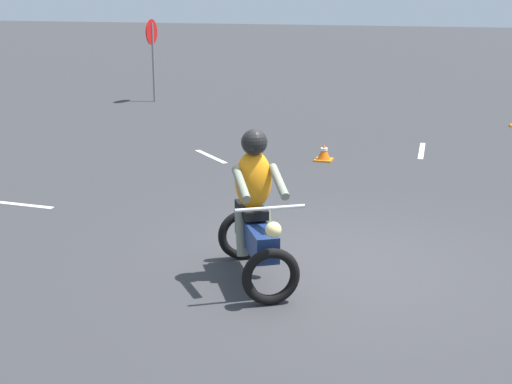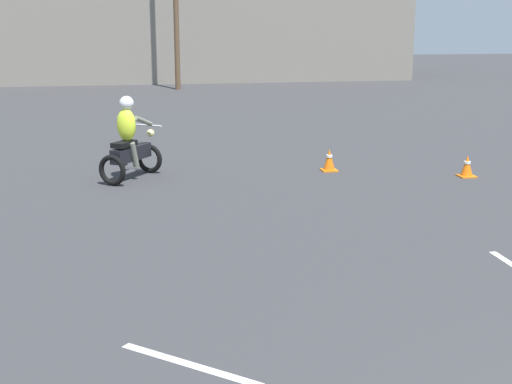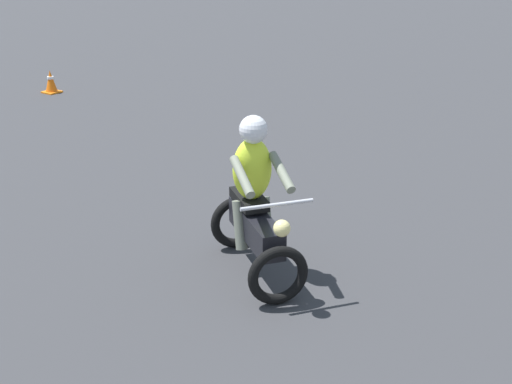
% 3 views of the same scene
% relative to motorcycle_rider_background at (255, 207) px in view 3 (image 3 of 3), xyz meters
% --- Properties ---
extents(motorcycle_rider_background, '(1.30, 1.49, 1.66)m').
position_rel_motorcycle_rider_background_xyz_m(motorcycle_rider_background, '(0.00, 0.00, 0.00)').
color(motorcycle_rider_background, black).
rests_on(motorcycle_rider_background, ground).
extents(traffic_cone_far_center, '(0.32, 0.32, 0.47)m').
position_rel_motorcycle_rider_background_xyz_m(traffic_cone_far_center, '(-3.87, -8.03, -0.50)').
color(traffic_cone_far_center, orange).
rests_on(traffic_cone_far_center, ground).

